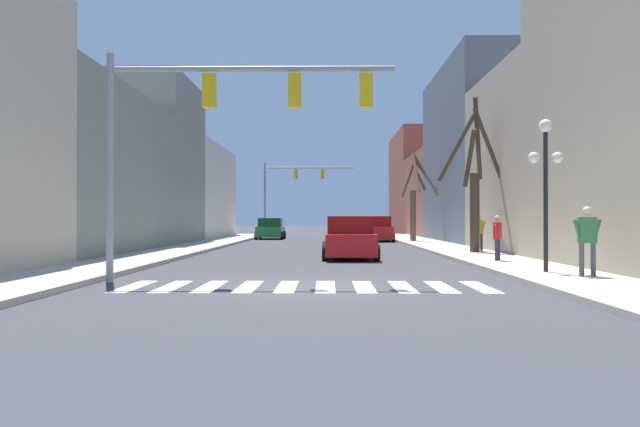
% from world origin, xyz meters
% --- Properties ---
extents(ground_plane, '(240.00, 240.00, 0.00)m').
position_xyz_m(ground_plane, '(0.00, 0.00, 0.00)').
color(ground_plane, '#38383D').
extents(sidewalk_left, '(2.76, 90.00, 0.15)m').
position_xyz_m(sidewalk_left, '(-6.58, 0.00, 0.07)').
color(sidewalk_left, '#ADA89E').
rests_on(sidewalk_left, ground_plane).
extents(sidewalk_right, '(2.76, 90.00, 0.15)m').
position_xyz_m(sidewalk_right, '(6.58, 0.00, 0.07)').
color(sidewalk_right, '#ADA89E').
rests_on(sidewalk_right, ground_plane).
extents(building_row_left, '(6.00, 48.88, 10.15)m').
position_xyz_m(building_row_left, '(-10.96, 17.93, 4.19)').
color(building_row_left, '#BCB299').
rests_on(building_row_left, ground_plane).
extents(building_row_right, '(6.00, 67.80, 11.65)m').
position_xyz_m(building_row_right, '(10.96, 27.12, 5.25)').
color(building_row_right, tan).
rests_on(building_row_right, ground_plane).
extents(crosswalk_stripes, '(8.55, 2.60, 0.01)m').
position_xyz_m(crosswalk_stripes, '(0.00, 0.22, 0.00)').
color(crosswalk_stripes, white).
rests_on(crosswalk_stripes, ground_plane).
extents(traffic_signal_near, '(7.21, 0.28, 5.74)m').
position_xyz_m(traffic_signal_near, '(-2.20, 1.17, 4.28)').
color(traffic_signal_near, gray).
rests_on(traffic_signal_near, ground_plane).
extents(traffic_signal_far, '(7.80, 0.28, 6.42)m').
position_xyz_m(traffic_signal_far, '(-2.67, 39.60, 4.71)').
color(traffic_signal_far, gray).
rests_on(traffic_signal_far, ground_plane).
extents(street_lamp_right_corner, '(0.95, 0.36, 4.14)m').
position_xyz_m(street_lamp_right_corner, '(6.42, 2.62, 3.09)').
color(street_lamp_right_corner, black).
rests_on(street_lamp_right_corner, sidewalk_right).
extents(car_at_intersection, '(2.19, 4.33, 1.64)m').
position_xyz_m(car_at_intersection, '(-3.98, 34.50, 0.77)').
color(car_at_intersection, '#236B38').
rests_on(car_at_intersection, ground_plane).
extents(car_parked_right_near, '(2.06, 4.88, 1.77)m').
position_xyz_m(car_parked_right_near, '(4.05, 29.76, 0.82)').
color(car_parked_right_near, red).
rests_on(car_parked_right_near, ground_plane).
extents(car_driving_toward_lane, '(2.17, 4.65, 1.69)m').
position_xyz_m(car_driving_toward_lane, '(1.37, 10.52, 0.79)').
color(car_driving_toward_lane, red).
rests_on(car_driving_toward_lane, ground_plane).
extents(pedestrian_near_right_corner, '(0.41, 0.62, 1.56)m').
position_xyz_m(pedestrian_near_right_corner, '(6.36, 7.19, 1.07)').
color(pedestrian_near_right_corner, '#282D47').
rests_on(pedestrian_near_right_corner, sidewalk_right).
extents(pedestrian_on_left_sidewalk, '(0.70, 0.26, 1.63)m').
position_xyz_m(pedestrian_on_left_sidewalk, '(7.23, 13.53, 1.11)').
color(pedestrian_on_left_sidewalk, '#282D47').
rests_on(pedestrian_on_left_sidewalk, sidewalk_right).
extents(pedestrian_on_right_sidewalk, '(0.76, 0.26, 1.75)m').
position_xyz_m(pedestrian_on_right_sidewalk, '(7.00, 1.32, 1.19)').
color(pedestrian_on_right_sidewalk, '#4C4C51').
rests_on(pedestrian_on_right_sidewalk, sidewalk_right).
extents(street_tree_left_far, '(2.81, 2.18, 6.82)m').
position_xyz_m(street_tree_left_far, '(6.91, 12.97, 3.22)').
color(street_tree_left_far, '#473828').
rests_on(street_tree_left_far, sidewalk_right).
extents(street_tree_right_mid, '(2.53, 1.93, 5.87)m').
position_xyz_m(street_tree_right_mid, '(6.25, 26.32, 3.07)').
color(street_tree_right_mid, brown).
rests_on(street_tree_right_mid, sidewalk_right).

